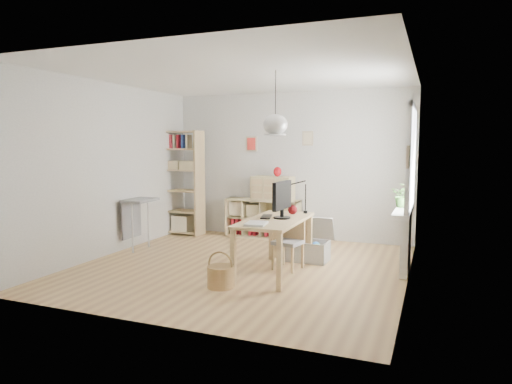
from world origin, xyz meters
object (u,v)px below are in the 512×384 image
(tall_bookshelf, at_px, (182,178))
(drawer_chest, at_px, (273,188))
(chair, at_px, (290,239))
(monitor, at_px, (282,198))
(storage_chest, at_px, (310,247))
(cube_shelf, at_px, (262,221))
(desk, at_px, (275,226))

(tall_bookshelf, height_order, drawer_chest, tall_bookshelf)
(chair, distance_m, drawer_chest, 2.15)
(monitor, bearing_deg, drawer_chest, 115.26)
(tall_bookshelf, relative_size, chair, 2.73)
(storage_chest, relative_size, monitor, 1.19)
(cube_shelf, distance_m, storage_chest, 1.86)
(tall_bookshelf, relative_size, monitor, 3.46)
(storage_chest, bearing_deg, chair, -102.57)
(monitor, bearing_deg, cube_shelf, 119.65)
(tall_bookshelf, height_order, storage_chest, tall_bookshelf)
(monitor, bearing_deg, desk, -135.53)
(storage_chest, height_order, monitor, monitor)
(desk, xyz_separation_m, storage_chest, (0.26, 0.88, -0.45))
(storage_chest, distance_m, monitor, 1.17)
(desk, xyz_separation_m, drawer_chest, (-0.80, 2.19, 0.28))
(desk, height_order, chair, desk)
(desk, relative_size, tall_bookshelf, 0.75)
(chair, bearing_deg, tall_bookshelf, 159.59)
(tall_bookshelf, bearing_deg, desk, -37.01)
(tall_bookshelf, xyz_separation_m, drawer_chest, (1.78, 0.24, -0.15))
(cube_shelf, bearing_deg, desk, -65.39)
(desk, bearing_deg, tall_bookshelf, 142.99)
(cube_shelf, bearing_deg, tall_bookshelf, -169.81)
(monitor, xyz_separation_m, drawer_chest, (-0.88, 2.12, -0.09))
(cube_shelf, xyz_separation_m, chair, (1.13, -1.92, 0.12))
(desk, height_order, monitor, monitor)
(tall_bookshelf, bearing_deg, drawer_chest, 7.67)
(chair, height_order, storage_chest, chair)
(desk, relative_size, monitor, 2.60)
(tall_bookshelf, bearing_deg, storage_chest, -20.61)
(storage_chest, bearing_deg, tall_bookshelf, 161.26)
(desk, xyz_separation_m, chair, (0.11, 0.32, -0.24))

